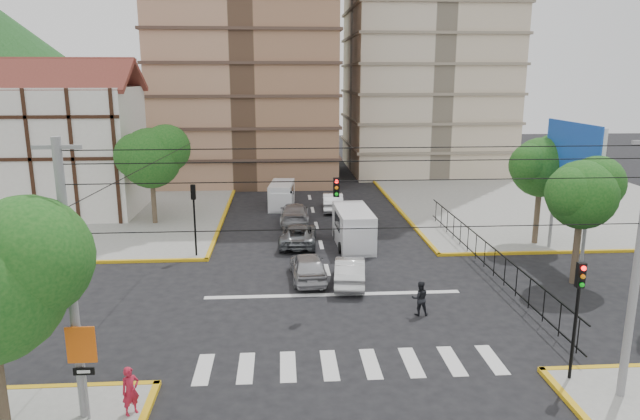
{
  "coord_description": "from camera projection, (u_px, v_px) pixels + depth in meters",
  "views": [
    {
      "loc": [
        -2.53,
        -25.88,
        10.86
      ],
      "look_at": [
        -0.55,
        3.05,
        4.0
      ],
      "focal_mm": 32.0,
      "sensor_mm": 36.0,
      "label": 1
    }
  ],
  "objects": [
    {
      "name": "car_grey_mid_left",
      "position": [
        298.0,
        234.0,
        37.4
      ],
      "size": [
        2.65,
        5.17,
        1.4
      ],
      "primitive_type": "imported",
      "rotation": [
        0.0,
        0.0,
        3.07
      ],
      "color": "slate",
      "rests_on": "ground"
    },
    {
      "name": "van_right_lane",
      "position": [
        354.0,
        229.0,
        36.81
      ],
      "size": [
        2.29,
        5.45,
        2.43
      ],
      "rotation": [
        0.0,
        0.0,
        0.03
      ],
      "color": "silver",
      "rests_on": "ground"
    },
    {
      "name": "park_fence",
      "position": [
        484.0,
        269.0,
        32.77
      ],
      "size": [
        0.1,
        22.5,
        1.66
      ],
      "primitive_type": null,
      "color": "black",
      "rests_on": "ground"
    },
    {
      "name": "car_silver_rear_left",
      "position": [
        294.0,
        213.0,
        42.85
      ],
      "size": [
        2.27,
        5.29,
        1.52
      ],
      "primitive_type": "imported",
      "rotation": [
        0.0,
        0.0,
        3.11
      ],
      "color": "#A3A2A7",
      "rests_on": "ground"
    },
    {
      "name": "car_silver_front_left",
      "position": [
        308.0,
        266.0,
        30.91
      ],
      "size": [
        2.06,
        4.61,
        1.54
      ],
      "primitive_type": "imported",
      "rotation": [
        0.0,
        0.0,
        3.2
      ],
      "color": "#A7A7AC",
      "rests_on": "ground"
    },
    {
      "name": "sidewalk_nw",
      "position": [
        65.0,
        213.0,
        45.87
      ],
      "size": [
        26.0,
        26.0,
        0.15
      ],
      "primitive_type": "cube",
      "color": "gray",
      "rests_on": "ground"
    },
    {
      "name": "traffic_light_nw",
      "position": [
        194.0,
        208.0,
        34.14
      ],
      "size": [
        0.28,
        0.22,
        4.4
      ],
      "color": "black",
      "rests_on": "ground"
    },
    {
      "name": "stop_line",
      "position": [
        333.0,
        295.0,
        28.96
      ],
      "size": [
        13.0,
        0.4,
        0.01
      ],
      "primitive_type": "cube",
      "color": "silver",
      "rests_on": "ground"
    },
    {
      "name": "car_white_rear_right",
      "position": [
        333.0,
        201.0,
        46.89
      ],
      "size": [
        1.81,
        4.62,
        1.5
      ],
      "primitive_type": "imported",
      "rotation": [
        0.0,
        0.0,
        3.09
      ],
      "color": "white",
      "rests_on": "ground"
    },
    {
      "name": "ground",
      "position": [
        335.0,
        304.0,
        27.8
      ],
      "size": [
        160.0,
        160.0,
        0.0
      ],
      "primitive_type": "plane",
      "color": "black",
      "rests_on": "ground"
    },
    {
      "name": "billboard",
      "position": [
        573.0,
        161.0,
        33.21
      ],
      "size": [
        0.36,
        6.2,
        8.1
      ],
      "color": "slate",
      "rests_on": "ground"
    },
    {
      "name": "pedestrian_sw_corner",
      "position": [
        130.0,
        391.0,
        18.34
      ],
      "size": [
        0.71,
        0.68,
        1.63
      ],
      "primitive_type": "imported",
      "rotation": [
        0.0,
        0.0,
        0.7
      ],
      "color": "#B01B31",
      "rests_on": "sidewalk_sw"
    },
    {
      "name": "car_white_front_right",
      "position": [
        350.0,
        271.0,
        30.31
      ],
      "size": [
        2.1,
        4.61,
        1.47
      ],
      "primitive_type": "imported",
      "rotation": [
        0.0,
        0.0,
        3.02
      ],
      "color": "silver",
      "rests_on": "ground"
    },
    {
      "name": "crosswalk_stripes",
      "position": [
        350.0,
        364.0,
        21.97
      ],
      "size": [
        12.0,
        2.4,
        0.01
      ],
      "primitive_type": "cube",
      "color": "silver",
      "rests_on": "ground"
    },
    {
      "name": "utility_pole_sw",
      "position": [
        71.0,
        281.0,
        17.37
      ],
      "size": [
        1.4,
        0.28,
        9.0
      ],
      "color": "slate",
      "rests_on": "ground"
    },
    {
      "name": "tudor_building",
      "position": [
        71.0,
        149.0,
        44.74
      ],
      "size": [
        10.8,
        8.05,
        12.23
      ],
      "color": "silver",
      "rests_on": "ground"
    },
    {
      "name": "district_sign",
      "position": [
        82.0,
        353.0,
        17.68
      ],
      "size": [
        0.9,
        0.12,
        3.2
      ],
      "color": "slate",
      "rests_on": "ground"
    },
    {
      "name": "pedestrian_crosswalk",
      "position": [
        420.0,
        298.0,
        26.35
      ],
      "size": [
        0.81,
        0.64,
        1.64
      ],
      "primitive_type": "imported",
      "rotation": [
        0.0,
        0.0,
        3.12
      ],
      "color": "black",
      "rests_on": "ground"
    },
    {
      "name": "traffic_light_se",
      "position": [
        578.0,
        302.0,
        20.03
      ],
      "size": [
        0.28,
        0.22,
        4.4
      ],
      "color": "black",
      "rests_on": "ground"
    },
    {
      "name": "tree_tudor",
      "position": [
        152.0,
        155.0,
        41.35
      ],
      "size": [
        5.39,
        4.4,
        7.43
      ],
      "color": "#473828",
      "rests_on": "ground"
    },
    {
      "name": "car_darkgrey_mid_right",
      "position": [
        359.0,
        216.0,
        42.32
      ],
      "size": [
        2.03,
        4.24,
        1.4
      ],
      "primitive_type": "imported",
      "rotation": [
        0.0,
        0.0,
        3.05
      ],
      "color": "#2A2A2C",
      "rests_on": "ground"
    },
    {
      "name": "van_left_lane",
      "position": [
        282.0,
        196.0,
        47.71
      ],
      "size": [
        2.28,
        4.8,
        2.09
      ],
      "rotation": [
        0.0,
        0.0,
        -0.1
      ],
      "color": "silver",
      "rests_on": "ground"
    },
    {
      "name": "tree_park_a",
      "position": [
        584.0,
        191.0,
        29.47
      ],
      "size": [
        4.41,
        3.6,
        6.83
      ],
      "color": "#473828",
      "rests_on": "ground"
    },
    {
      "name": "tree_park_c",
      "position": [
        543.0,
        164.0,
        36.26
      ],
      "size": [
        4.65,
        3.8,
        7.25
      ],
      "color": "#473828",
      "rests_on": "ground"
    },
    {
      "name": "sidewalk_ne",
      "position": [
        547.0,
        205.0,
        48.53
      ],
      "size": [
        26.0,
        26.0,
        0.15
      ],
      "primitive_type": "cube",
      "color": "gray",
      "rests_on": "ground"
    },
    {
      "name": "traffic_light_hanging",
      "position": [
        341.0,
        194.0,
        24.47
      ],
      "size": [
        18.0,
        9.12,
        0.92
      ],
      "color": "black",
      "rests_on": "ground"
    },
    {
      "name": "utility_pole_se",
      "position": [
        637.0,
        267.0,
        18.56
      ],
      "size": [
        1.4,
        0.28,
        9.0
      ],
      "color": "slate",
      "rests_on": "ground"
    }
  ]
}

